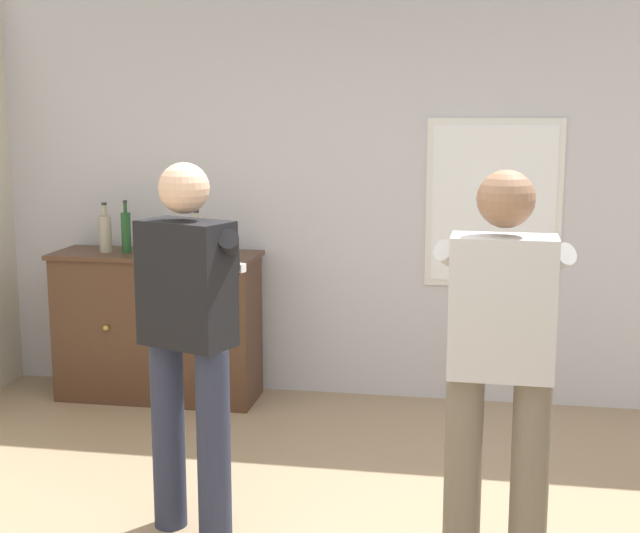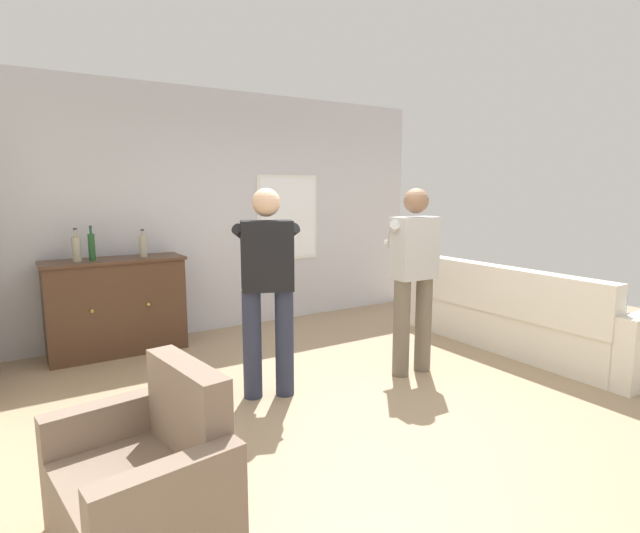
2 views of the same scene
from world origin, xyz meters
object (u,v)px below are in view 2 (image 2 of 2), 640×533
(bottle_liquor_amber, at_px, (76,249))
(person_standing_right, at_px, (413,272))
(couch, at_px, (511,318))
(bottle_wine_green, at_px, (92,246))
(armchair, at_px, (146,489))
(sideboard_cabinet, at_px, (117,306))
(person_standing_left, at_px, (267,283))
(bottle_spirits_clear, at_px, (143,246))

(bottle_liquor_amber, distance_m, person_standing_right, 3.20)
(couch, bearing_deg, bottle_wine_green, 150.22)
(armchair, bearing_deg, bottle_wine_green, 85.30)
(bottle_liquor_amber, xyz_separation_m, person_standing_right, (2.49, -2.01, -0.17))
(sideboard_cabinet, distance_m, person_standing_left, 2.03)
(person_standing_right, bearing_deg, armchair, -158.42)
(couch, bearing_deg, person_standing_right, 176.69)
(person_standing_left, bearing_deg, sideboard_cabinet, 114.60)
(person_standing_left, distance_m, person_standing_right, 1.36)
(bottle_wine_green, xyz_separation_m, person_standing_right, (2.35, -2.02, -0.18))
(couch, relative_size, person_standing_right, 1.57)
(bottle_wine_green, relative_size, bottle_liquor_amber, 1.05)
(armchair, height_order, sideboard_cabinet, sideboard_cabinet)
(sideboard_cabinet, xyz_separation_m, person_standing_right, (2.16, -2.03, 0.45))
(armchair, distance_m, person_standing_right, 2.88)
(bottle_liquor_amber, bearing_deg, person_standing_left, -56.93)
(couch, bearing_deg, bottle_liquor_amber, 151.32)
(armchair, bearing_deg, couch, 13.68)
(bottle_wine_green, xyz_separation_m, bottle_liquor_amber, (-0.14, -0.02, -0.01))
(bottle_wine_green, relative_size, person_standing_left, 0.20)
(armchair, relative_size, bottle_spirits_clear, 3.33)
(sideboard_cabinet, xyz_separation_m, person_standing_left, (0.82, -1.80, 0.45))
(armchair, distance_m, bottle_liquor_amber, 3.15)
(couch, bearing_deg, sideboard_cabinet, 148.78)
(bottle_spirits_clear, xyz_separation_m, person_standing_right, (1.87, -2.01, -0.16))
(couch, xyz_separation_m, sideboard_cabinet, (-3.48, 2.11, 0.15))
(armchair, height_order, bottle_wine_green, bottle_wine_green)
(sideboard_cabinet, xyz_separation_m, bottle_spirits_clear, (0.29, -0.02, 0.60))
(couch, height_order, sideboard_cabinet, sideboard_cabinet)
(armchair, relative_size, person_standing_left, 0.57)
(couch, relative_size, bottle_wine_green, 7.73)
(couch, bearing_deg, person_standing_left, 173.36)
(bottle_wine_green, bearing_deg, person_standing_left, -60.39)
(sideboard_cabinet, height_order, person_standing_left, person_standing_left)
(couch, relative_size, sideboard_cabinet, 1.95)
(bottle_liquor_amber, height_order, person_standing_right, person_standing_right)
(sideboard_cabinet, relative_size, bottle_spirits_clear, 4.70)
(person_standing_right, bearing_deg, bottle_liquor_amber, 141.14)
(bottle_wine_green, xyz_separation_m, person_standing_left, (1.02, -1.79, -0.18))
(bottle_spirits_clear, distance_m, person_standing_left, 1.86)
(sideboard_cabinet, relative_size, person_standing_right, 0.80)
(bottle_wine_green, height_order, bottle_liquor_amber, bottle_wine_green)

